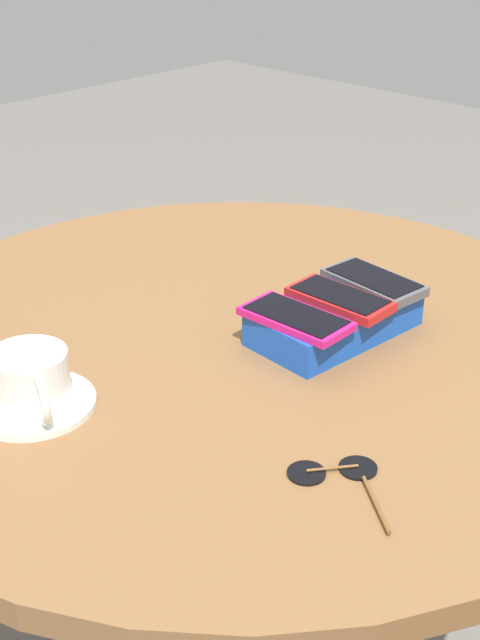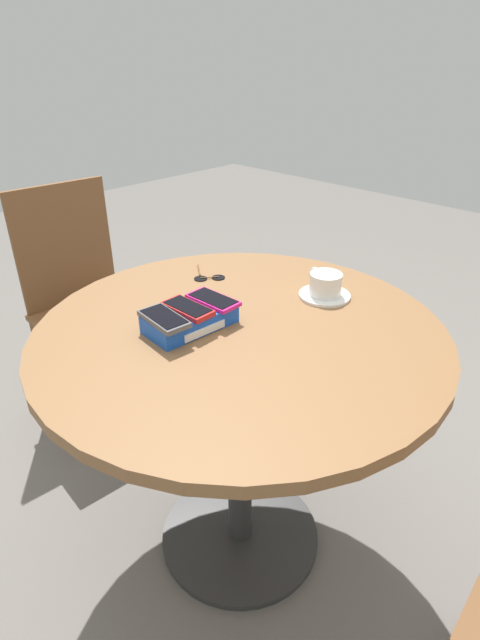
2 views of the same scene
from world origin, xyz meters
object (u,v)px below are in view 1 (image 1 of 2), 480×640
object	(u,v)px
phone_red	(340,299)
phone_box	(335,319)
round_table	(240,425)
saucer	(33,404)
coffee_cup	(30,378)
sunglasses	(337,474)
phone_magenta	(296,318)
phone_gray	(374,282)

from	to	relation	value
phone_red	phone_box	bearing A→B (deg)	-59.79
round_table	phone_box	xyz separation A→B (m)	(-0.08, 0.09, 0.16)
round_table	saucer	xyz separation A→B (m)	(0.28, -0.05, 0.14)
coffee_cup	phone_box	bearing A→B (deg)	160.38
phone_box	phone_red	xyz separation A→B (m)	(-0.00, 0.00, 0.03)
phone_box	coffee_cup	world-z (taller)	coffee_cup
phone_box	saucer	distance (m)	0.38
saucer	sunglasses	bearing A→B (deg)	112.78
saucer	coffee_cup	xyz separation A→B (m)	(0.00, 0.00, 0.03)
round_table	phone_red	bearing A→B (deg)	133.36
round_table	coffee_cup	xyz separation A→B (m)	(0.28, -0.04, 0.18)
phone_box	phone_red	size ratio (longest dim) A/B	1.68
round_table	phone_red	xyz separation A→B (m)	(-0.08, 0.09, 0.19)
round_table	sunglasses	world-z (taller)	sunglasses
phone_red	sunglasses	xyz separation A→B (m)	(0.23, 0.18, -0.05)
phone_red	saucer	bearing A→B (deg)	-20.50
phone_magenta	sunglasses	size ratio (longest dim) A/B	1.03
phone_box	phone_magenta	world-z (taller)	phone_magenta
round_table	phone_gray	size ratio (longest dim) A/B	7.26
round_table	phone_magenta	xyz separation A→B (m)	(-0.01, 0.08, 0.19)
phone_magenta	coffee_cup	xyz separation A→B (m)	(0.29, -0.13, -0.01)
round_table	phone_magenta	world-z (taller)	phone_magenta
phone_gray	coffee_cup	size ratio (longest dim) A/B	1.19
round_table	phone_box	bearing A→B (deg)	133.91
coffee_cup	round_table	bearing A→B (deg)	171.14
round_table	phone_box	world-z (taller)	phone_box
round_table	saucer	distance (m)	0.32
phone_red	phone_gray	bearing A→B (deg)	179.75
phone_red	phone_magenta	world-z (taller)	phone_red
phone_gray	phone_red	xyz separation A→B (m)	(0.07, -0.00, -0.00)
phone_gray	coffee_cup	xyz separation A→B (m)	(0.43, -0.13, -0.01)
phone_box	coffee_cup	xyz separation A→B (m)	(0.36, -0.13, 0.02)
phone_box	saucer	xyz separation A→B (m)	(0.36, -0.13, -0.02)
phone_magenta	phone_red	bearing A→B (deg)	174.68
phone_magenta	saucer	world-z (taller)	phone_magenta
round_table	phone_gray	world-z (taller)	phone_gray
phone_red	saucer	world-z (taller)	phone_red
phone_box	phone_red	world-z (taller)	phone_red
phone_red	phone_magenta	bearing A→B (deg)	-5.32
phone_gray	saucer	xyz separation A→B (m)	(0.43, -0.14, -0.05)
round_table	phone_box	size ratio (longest dim) A/B	4.51
sunglasses	phone_magenta	bearing A→B (deg)	-129.50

